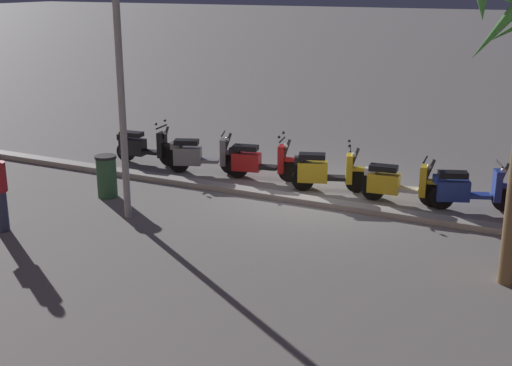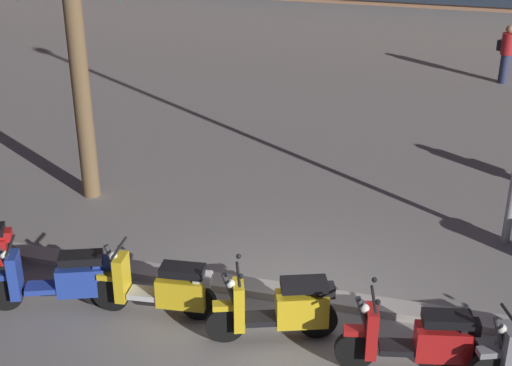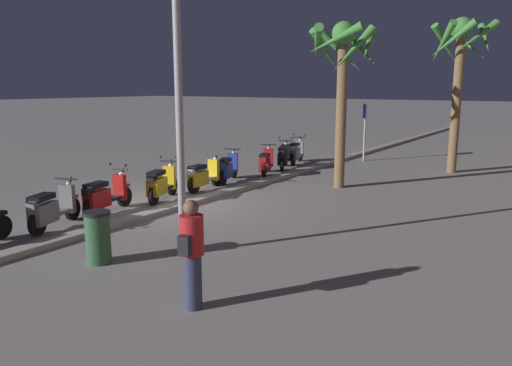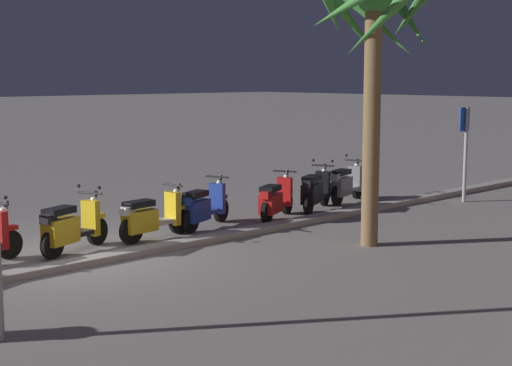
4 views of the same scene
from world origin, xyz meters
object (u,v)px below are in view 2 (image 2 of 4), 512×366
at_px(scooter_red_mid_front, 420,340).
at_px(pedestrian_strolling_near_curb, 506,53).
at_px(scooter_blue_last_in_row, 61,279).
at_px(scooter_yellow_lead_nearest, 163,288).
at_px(scooter_yellow_second_in_line, 283,308).

distance_m(scooter_red_mid_front, pedestrian_strolling_near_curb, 12.79).
bearing_deg(scooter_blue_last_in_row, scooter_yellow_lead_nearest, 6.86).
height_order(scooter_blue_last_in_row, scooter_yellow_second_in_line, scooter_yellow_second_in_line).
height_order(scooter_blue_last_in_row, scooter_yellow_lead_nearest, same).
bearing_deg(scooter_red_mid_front, pedestrian_strolling_near_curb, 84.02).
bearing_deg(pedestrian_strolling_near_curb, scooter_yellow_lead_nearest, -111.14).
xyz_separation_m(scooter_yellow_lead_nearest, scooter_yellow_second_in_line, (1.70, -0.08, 0.03)).
bearing_deg(scooter_red_mid_front, scooter_yellow_second_in_line, 174.34).
bearing_deg(scooter_yellow_second_in_line, scooter_blue_last_in_row, -178.23).
relative_size(scooter_yellow_second_in_line, pedestrian_strolling_near_curb, 1.07).
bearing_deg(pedestrian_strolling_near_curb, scooter_yellow_second_in_line, -103.94).
xyz_separation_m(scooter_yellow_lead_nearest, scooter_red_mid_front, (3.49, -0.25, 0.01)).
bearing_deg(scooter_yellow_lead_nearest, pedestrian_strolling_near_curb, 68.86).
relative_size(scooter_yellow_lead_nearest, pedestrian_strolling_near_curb, 1.13).
relative_size(scooter_red_mid_front, pedestrian_strolling_near_curb, 1.14).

